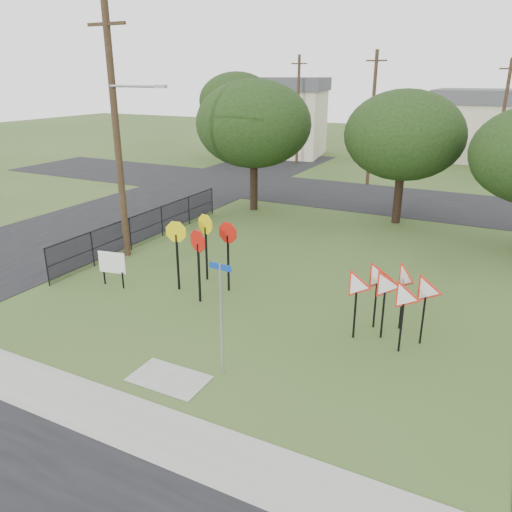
{
  "coord_description": "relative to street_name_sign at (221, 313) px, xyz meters",
  "views": [
    {
      "loc": [
        7.03,
        -11.19,
        7.4
      ],
      "look_at": [
        -0.23,
        3.0,
        1.6
      ],
      "focal_mm": 35.0,
      "sensor_mm": 36.0,
      "label": 1
    }
  ],
  "objects": [
    {
      "name": "ground",
      "position": [
        -1.1,
        1.53,
        -1.77
      ],
      "size": [
        140.0,
        140.0,
        0.0
      ],
      "primitive_type": "plane",
      "color": "#314D1D"
    },
    {
      "name": "utility_pole_main",
      "position": [
        -8.34,
        6.03,
        3.44
      ],
      "size": [
        3.55,
        0.33,
        10.0
      ],
      "color": "#422F1E",
      "rests_on": "ground"
    },
    {
      "name": "tree_near_left",
      "position": [
        -7.1,
        15.53,
        3.09
      ],
      "size": [
        6.4,
        6.4,
        7.27
      ],
      "color": "black",
      "rests_on": "ground"
    },
    {
      "name": "street_far",
      "position": [
        -1.1,
        21.53,
        -1.76
      ],
      "size": [
        60.0,
        8.0,
        0.02
      ],
      "primitive_type": "cube",
      "color": "black",
      "rests_on": "ground"
    },
    {
      "name": "house_mid",
      "position": [
        2.9,
        41.53,
        1.38
      ],
      "size": [
        8.4,
        8.4,
        6.2
      ],
      "color": "beige",
      "rests_on": "ground"
    },
    {
      "name": "house_left",
      "position": [
        -15.1,
        35.53,
        1.88
      ],
      "size": [
        10.58,
        8.88,
        7.2
      ],
      "color": "beige",
      "rests_on": "ground"
    },
    {
      "name": "far_pole_c",
      "position": [
        -11.1,
        31.53,
        2.83
      ],
      "size": [
        1.4,
        0.24,
        9.0
      ],
      "color": "#422F1E",
      "rests_on": "ground"
    },
    {
      "name": "far_pole_b",
      "position": [
        4.9,
        29.53,
        2.58
      ],
      "size": [
        1.4,
        0.24,
        8.5
      ],
      "color": "#422F1E",
      "rests_on": "ground"
    },
    {
      "name": "tree_far_left",
      "position": [
        -17.1,
        31.53,
        3.4
      ],
      "size": [
        6.8,
        6.8,
        7.73
      ],
      "color": "black",
      "rests_on": "ground"
    },
    {
      "name": "info_board",
      "position": [
        -6.55,
        3.12,
        -0.87
      ],
      "size": [
        1.06,
        0.24,
        1.34
      ],
      "color": "black",
      "rests_on": "ground"
    },
    {
      "name": "far_pole_a",
      "position": [
        -3.1,
        25.53,
        2.83
      ],
      "size": [
        1.4,
        0.24,
        9.0
      ],
      "color": "#422F1E",
      "rests_on": "ground"
    },
    {
      "name": "sidewalk",
      "position": [
        -1.1,
        -2.67,
        -1.76
      ],
      "size": [
        30.0,
        1.6,
        0.02
      ],
      "primitive_type": "cube",
      "color": "gray",
      "rests_on": "ground"
    },
    {
      "name": "planting_strip",
      "position": [
        -1.1,
        -3.87,
        -1.76
      ],
      "size": [
        30.0,
        0.8,
        0.02
      ],
      "primitive_type": "cube",
      "color": "#314D1D",
      "rests_on": "ground"
    },
    {
      "name": "tree_near_mid",
      "position": [
        0.9,
        16.53,
        2.77
      ],
      "size": [
        6.0,
        6.0,
        6.8
      ],
      "color": "black",
      "rests_on": "ground"
    },
    {
      "name": "fence_run",
      "position": [
        -8.7,
        7.78,
        -0.98
      ],
      "size": [
        0.05,
        11.55,
        1.5
      ],
      "color": "black",
      "rests_on": "ground"
    },
    {
      "name": "stop_sign_cluster",
      "position": [
        -3.39,
        4.37,
        0.15
      ],
      "size": [
        2.47,
        2.06,
        2.6
      ],
      "color": "black",
      "rests_on": "ground"
    },
    {
      "name": "curb_pad",
      "position": [
        -1.1,
        -0.87,
        -1.76
      ],
      "size": [
        2.0,
        1.2,
        0.02
      ],
      "primitive_type": "cube",
      "color": "gray",
      "rests_on": "ground"
    },
    {
      "name": "street_left",
      "position": [
        -13.1,
        11.53,
        -1.76
      ],
      "size": [
        8.0,
        50.0,
        0.02
      ],
      "primitive_type": "cube",
      "color": "black",
      "rests_on": "ground"
    },
    {
      "name": "yield_sign_cluster",
      "position": [
        3.41,
        3.89,
        -0.15
      ],
      "size": [
        2.78,
        1.86,
        2.18
      ],
      "color": "black",
      "rests_on": "ground"
    },
    {
      "name": "street_name_sign",
      "position": [
        0.0,
        0.0,
        0.0
      ],
      "size": [
        0.64,
        0.06,
        3.09
      ],
      "color": "#999CA2",
      "rests_on": "ground"
    }
  ]
}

